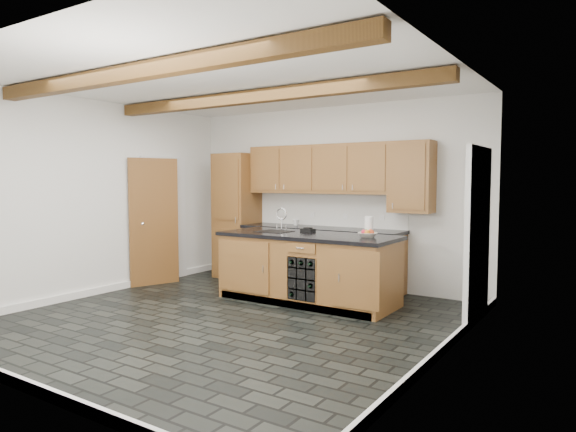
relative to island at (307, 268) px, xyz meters
name	(u,v)px	position (x,y,z in m)	size (l,w,h in m)	color
ground	(229,320)	(-0.31, -1.28, -0.47)	(5.00, 5.00, 0.00)	black
room_shell	(250,190)	(-0.39, -0.75, 1.06)	(5.01, 5.00, 5.00)	white
back_cabinetry	(302,223)	(-0.68, 0.95, 0.51)	(3.65, 0.62, 2.20)	olive
island	(307,268)	(0.00, 0.00, 0.00)	(2.48, 0.96, 0.93)	olive
faucet	(276,229)	(-0.56, 0.05, 0.50)	(0.45, 0.40, 0.34)	black
kitchen_scale	(308,230)	(-0.14, 0.24, 0.49)	(0.21, 0.14, 0.06)	black
fruit_bowl	(368,235)	(0.85, 0.07, 0.50)	(0.25, 0.25, 0.06)	beige
fruit_cluster	(368,232)	(0.85, 0.08, 0.53)	(0.16, 0.17, 0.07)	#AB3716
paper_towel	(369,226)	(0.82, 0.18, 0.60)	(0.11, 0.11, 0.26)	white
mug	(296,222)	(-0.83, 1.01, 0.51)	(0.10, 0.10, 0.10)	white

